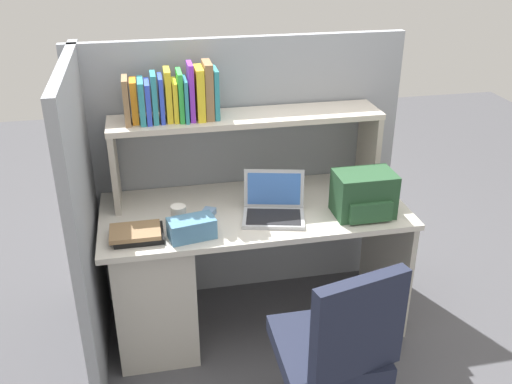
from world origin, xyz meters
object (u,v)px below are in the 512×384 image
Objects in this scene: backpack at (364,195)px; tissue_box at (192,228)px; office_chair at (333,366)px; computer_mouse at (208,214)px; paper_cup at (179,215)px; laptop at (274,207)px.

tissue_box is at bearing -176.26° from backpack.
computer_mouse is at bearing -76.61° from office_chair.
tissue_box is at bearing -70.61° from paper_cup.
backpack is 0.80m from computer_mouse.
paper_cup is at bearing -67.37° from office_chair.
paper_cup is at bearing 178.91° from laptop.
backpack reaches higher than computer_mouse.
computer_mouse is at bearing 170.44° from backpack.
computer_mouse is 0.99m from office_chair.
tissue_box is at bearing -90.39° from computer_mouse.
computer_mouse is (-0.33, 0.06, -0.03)m from laptop.
paper_cup is (-0.15, -0.05, 0.03)m from computer_mouse.
paper_cup is 0.11× the size of office_chair.
office_chair is at bearing -35.67° from computer_mouse.
laptop is 0.46m from backpack.
laptop is 1.63× the size of tissue_box.
laptop is at bearing -1.09° from paper_cup.
computer_mouse is 0.22m from tissue_box.
backpack is at bearing -6.76° from tissue_box.
backpack is 0.89m from tissue_box.
backpack is at bearing -5.23° from paper_cup.
backpack reaches higher than laptop.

